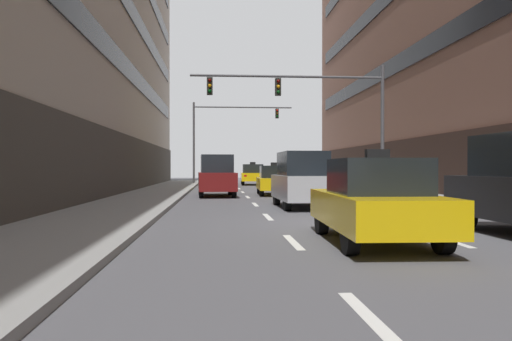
% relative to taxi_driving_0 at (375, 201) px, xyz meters
% --- Properties ---
extents(ground_plane, '(120.00, 120.00, 0.00)m').
position_rel_taxi_driving_0_xyz_m(ground_plane, '(0.01, 3.24, -0.81)').
color(ground_plane, '#515156').
extents(sidewalk_left, '(3.36, 80.00, 0.14)m').
position_rel_taxi_driving_0_xyz_m(sidewalk_left, '(-6.40, 3.24, -0.74)').
color(sidewalk_left, gray).
rests_on(sidewalk_left, ground).
extents(lane_stripe_l1_s2, '(0.16, 2.00, 0.01)m').
position_rel_taxi_driving_0_xyz_m(lane_stripe_l1_s2, '(-1.57, -4.76, -0.80)').
color(lane_stripe_l1_s2, silver).
rests_on(lane_stripe_l1_s2, ground).
extents(lane_stripe_l1_s3, '(0.16, 2.00, 0.01)m').
position_rel_taxi_driving_0_xyz_m(lane_stripe_l1_s3, '(-1.57, 0.24, -0.80)').
color(lane_stripe_l1_s3, silver).
rests_on(lane_stripe_l1_s3, ground).
extents(lane_stripe_l1_s4, '(0.16, 2.00, 0.01)m').
position_rel_taxi_driving_0_xyz_m(lane_stripe_l1_s4, '(-1.57, 5.24, -0.80)').
color(lane_stripe_l1_s4, silver).
rests_on(lane_stripe_l1_s4, ground).
extents(lane_stripe_l1_s5, '(0.16, 2.00, 0.01)m').
position_rel_taxi_driving_0_xyz_m(lane_stripe_l1_s5, '(-1.57, 10.24, -0.80)').
color(lane_stripe_l1_s5, silver).
rests_on(lane_stripe_l1_s5, ground).
extents(lane_stripe_l1_s6, '(0.16, 2.00, 0.01)m').
position_rel_taxi_driving_0_xyz_m(lane_stripe_l1_s6, '(-1.57, 15.24, -0.80)').
color(lane_stripe_l1_s6, silver).
rests_on(lane_stripe_l1_s6, ground).
extents(lane_stripe_l1_s7, '(0.16, 2.00, 0.01)m').
position_rel_taxi_driving_0_xyz_m(lane_stripe_l1_s7, '(-1.57, 20.24, -0.80)').
color(lane_stripe_l1_s7, silver).
rests_on(lane_stripe_l1_s7, ground).
extents(lane_stripe_l1_s8, '(0.16, 2.00, 0.01)m').
position_rel_taxi_driving_0_xyz_m(lane_stripe_l1_s8, '(-1.57, 25.24, -0.80)').
color(lane_stripe_l1_s8, silver).
rests_on(lane_stripe_l1_s8, ground).
extents(lane_stripe_l1_s9, '(0.16, 2.00, 0.01)m').
position_rel_taxi_driving_0_xyz_m(lane_stripe_l1_s9, '(-1.57, 30.24, -0.80)').
color(lane_stripe_l1_s9, silver).
rests_on(lane_stripe_l1_s9, ground).
extents(lane_stripe_l1_s10, '(0.16, 2.00, 0.01)m').
position_rel_taxi_driving_0_xyz_m(lane_stripe_l1_s10, '(-1.57, 35.24, -0.80)').
color(lane_stripe_l1_s10, silver).
rests_on(lane_stripe_l1_s10, ground).
extents(lane_stripe_l2_s3, '(0.16, 2.00, 0.01)m').
position_rel_taxi_driving_0_xyz_m(lane_stripe_l2_s3, '(1.58, 0.24, -0.80)').
color(lane_stripe_l2_s3, silver).
rests_on(lane_stripe_l2_s3, ground).
extents(lane_stripe_l2_s4, '(0.16, 2.00, 0.01)m').
position_rel_taxi_driving_0_xyz_m(lane_stripe_l2_s4, '(1.58, 5.24, -0.80)').
color(lane_stripe_l2_s4, silver).
rests_on(lane_stripe_l2_s4, ground).
extents(lane_stripe_l2_s5, '(0.16, 2.00, 0.01)m').
position_rel_taxi_driving_0_xyz_m(lane_stripe_l2_s5, '(1.58, 10.24, -0.80)').
color(lane_stripe_l2_s5, silver).
rests_on(lane_stripe_l2_s5, ground).
extents(lane_stripe_l2_s6, '(0.16, 2.00, 0.01)m').
position_rel_taxi_driving_0_xyz_m(lane_stripe_l2_s6, '(1.58, 15.24, -0.80)').
color(lane_stripe_l2_s6, silver).
rests_on(lane_stripe_l2_s6, ground).
extents(lane_stripe_l2_s7, '(0.16, 2.00, 0.01)m').
position_rel_taxi_driving_0_xyz_m(lane_stripe_l2_s7, '(1.58, 20.24, -0.80)').
color(lane_stripe_l2_s7, silver).
rests_on(lane_stripe_l2_s7, ground).
extents(lane_stripe_l2_s8, '(0.16, 2.00, 0.01)m').
position_rel_taxi_driving_0_xyz_m(lane_stripe_l2_s8, '(1.58, 25.24, -0.80)').
color(lane_stripe_l2_s8, silver).
rests_on(lane_stripe_l2_s8, ground).
extents(lane_stripe_l2_s9, '(0.16, 2.00, 0.01)m').
position_rel_taxi_driving_0_xyz_m(lane_stripe_l2_s9, '(1.58, 30.24, -0.80)').
color(lane_stripe_l2_s9, silver).
rests_on(lane_stripe_l2_s9, ground).
extents(lane_stripe_l2_s10, '(0.16, 2.00, 0.01)m').
position_rel_taxi_driving_0_xyz_m(lane_stripe_l2_s10, '(1.58, 35.24, -0.80)').
color(lane_stripe_l2_s10, silver).
rests_on(lane_stripe_l2_s10, ground).
extents(taxi_driving_0, '(1.95, 4.42, 1.82)m').
position_rel_taxi_driving_0_xyz_m(taxi_driving_0, '(0.00, 0.00, 0.00)').
color(taxi_driving_0, black).
rests_on(taxi_driving_0, ground).
extents(taxi_driving_1, '(2.08, 4.71, 1.94)m').
position_rel_taxi_driving_0_xyz_m(taxi_driving_1, '(-0.10, 32.80, 0.05)').
color(taxi_driving_1, black).
rests_on(taxi_driving_1, ground).
extents(taxi_driving_2, '(1.92, 4.39, 2.28)m').
position_rel_taxi_driving_0_xyz_m(taxi_driving_2, '(-3.10, 32.09, 0.24)').
color(taxi_driving_2, black).
rests_on(taxi_driving_2, ground).
extents(taxi_driving_3, '(1.88, 4.23, 1.74)m').
position_rel_taxi_driving_0_xyz_m(taxi_driving_3, '(-0.03, 17.01, -0.03)').
color(taxi_driving_3, black).
rests_on(taxi_driving_3, ground).
extents(car_driving_4, '(1.85, 4.26, 2.04)m').
position_rel_taxi_driving_0_xyz_m(car_driving_4, '(0.03, 8.58, 0.21)').
color(car_driving_4, black).
rests_on(car_driving_4, ground).
extents(taxi_driving_5, '(1.84, 4.32, 1.79)m').
position_rel_taxi_driving_0_xyz_m(taxi_driving_5, '(-3.23, 23.36, -0.01)').
color(taxi_driving_5, black).
rests_on(taxi_driving_5, ground).
extents(car_driving_6, '(2.02, 4.43, 2.11)m').
position_rel_taxi_driving_0_xyz_m(car_driving_6, '(-3.12, 16.08, 0.24)').
color(car_driving_6, black).
rests_on(car_driving_6, ground).
extents(traffic_signal_0, '(9.61, 0.35, 6.43)m').
position_rel_taxi_driving_0_xyz_m(traffic_signal_0, '(1.78, 14.80, 3.87)').
color(traffic_signal_0, '#4C4C51').
rests_on(traffic_signal_0, sidewalk_right).
extents(traffic_signal_1, '(8.61, 0.35, 6.98)m').
position_rel_taxi_driving_0_xyz_m(traffic_signal_1, '(-2.65, 33.94, 4.16)').
color(traffic_signal_1, '#4C4C51').
rests_on(traffic_signal_1, sidewalk_left).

